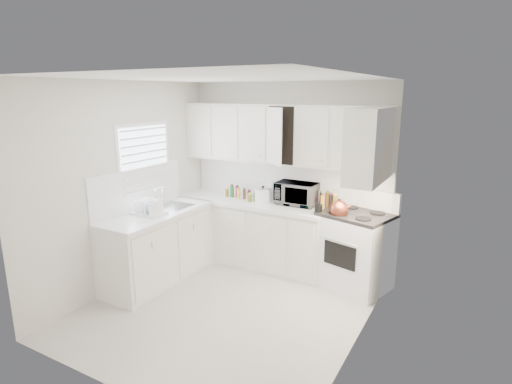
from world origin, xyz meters
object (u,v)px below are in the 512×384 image
Objects in this scene: dish_rack at (149,206)px; stove at (355,240)px; tea_kettle at (339,208)px; utensil_crock at (319,202)px; rice_cooker at (263,194)px; microwave at (297,191)px.

stove is at bearing 25.81° from dish_rack.
tea_kettle is 0.88× the size of utensil_crock.
tea_kettle is 1.22× the size of rice_cooker.
stove is at bearing 3.71° from rice_cooker.
dish_rack is at bearing -137.55° from stove.
stove is 3.91× the size of utensil_crock.
stove is 2.27× the size of microwave.
microwave is 1.45× the size of dish_rack.
tea_kettle is 0.51× the size of microwave.
microwave reaches higher than stove.
tea_kettle reaches higher than rice_cooker.
utensil_crock reaches higher than dish_rack.
utensil_crock reaches higher than stove.
microwave is 1.72× the size of utensil_crock.
utensil_crock reaches higher than tea_kettle.
stove is 0.50m from tea_kettle.
tea_kettle is 2.39m from dish_rack.
microwave is at bearing -175.28° from stove.
microwave reaches higher than utensil_crock.
utensil_crock is at bearing -7.78° from rice_cooker.
rice_cooker is 0.72× the size of utensil_crock.
rice_cooker is 0.94m from utensil_crock.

